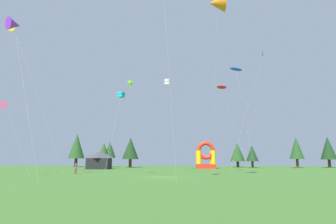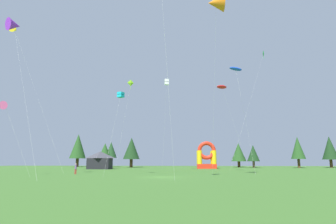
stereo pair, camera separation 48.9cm
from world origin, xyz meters
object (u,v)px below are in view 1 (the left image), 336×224
inflatable_red_slide (206,158)px  festival_tent (99,160)px  person_left_edge (76,168)px  kite_purple_delta (14,25)px  kite_white_box (166,82)px  kite_blue_parafoil (236,69)px  kite_lime_diamond (130,84)px  kite_green_diamond (263,55)px  kite_orange_delta (217,3)px  kite_cyan_box (121,95)px  kite_red_parafoil (222,87)px  kite_yellow_delta (14,29)px  kite_pink_delta (5,105)px

inflatable_red_slide → festival_tent: bearing=-169.3°
person_left_edge → festival_tent: size_ratio=0.33×
kite_purple_delta → kite_white_box: (21.14, 19.15, -3.69)m
kite_blue_parafoil → kite_white_box: bearing=136.0°
kite_lime_diamond → person_left_edge: kite_lime_diamond is taller
kite_green_diamond → inflatable_red_slide: (-12.90, 9.80, -23.50)m
kite_lime_diamond → kite_orange_delta: bearing=-57.0°
inflatable_red_slide → festival_tent: 26.39m
kite_lime_diamond → kite_green_diamond: size_ratio=0.73×
kite_green_diamond → kite_white_box: (-21.95, -6.51, -7.90)m
kite_lime_diamond → kite_cyan_box: size_ratio=1.56×
kite_blue_parafoil → kite_cyan_box: bearing=-171.5°
kite_lime_diamond → inflatable_red_slide: kite_lime_diamond is taller
kite_blue_parafoil → kite_cyan_box: size_ratio=1.37×
kite_green_diamond → kite_red_parafoil: 18.27m
kite_cyan_box → inflatable_red_slide: (15.19, 30.67, -9.69)m
kite_green_diamond → kite_lime_diamond: bearing=-175.3°
kite_yellow_delta → kite_green_diamond: (49.77, 15.53, -0.23)m
kite_green_diamond → kite_orange_delta: 31.18m
kite_green_diamond → inflatable_red_slide: size_ratio=3.96×
inflatable_red_slide → kite_purple_delta: bearing=-130.4°
kite_pink_delta → person_left_edge: (8.33, 6.70, -9.12)m
kite_purple_delta → kite_white_box: kite_purple_delta is taller
kite_blue_parafoil → kite_pink_delta: (-34.33, -6.10, -6.73)m
kite_orange_delta → kite_red_parafoil: 19.00m
kite_blue_parafoil → kite_white_box: (-12.06, 11.65, 1.23)m
kite_yellow_delta → inflatable_red_slide: (36.86, 25.33, -23.73)m
kite_yellow_delta → kite_pink_delta: 19.13m
kite_green_diamond → kite_cyan_box: kite_green_diamond is taller
kite_green_diamond → kite_red_parafoil: (-11.18, -10.33, -10.10)m
kite_lime_diamond → kite_orange_delta: size_ratio=0.81×
kite_lime_diamond → kite_yellow_delta: (-19.48, -13.03, 7.28)m
kite_blue_parafoil → inflatable_red_slide: size_ratio=2.56×
kite_white_box → festival_tent: kite_white_box is taller
kite_red_parafoil → person_left_edge: kite_red_parafoil is taller
kite_blue_parafoil → kite_cyan_box: 18.99m
inflatable_red_slide → festival_tent: size_ratio=1.29×
kite_yellow_delta → person_left_edge: bearing=-8.3°
kite_pink_delta → kite_purple_delta: bearing=-51.0°
kite_blue_parafoil → person_left_edge: (-26.00, 0.60, -15.85)m
inflatable_red_slide → kite_cyan_box: bearing=-116.4°
kite_red_parafoil → kite_cyan_box: bearing=-148.1°
person_left_edge → kite_red_parafoil: bearing=1.0°
kite_green_diamond → kite_orange_delta: size_ratio=1.11×
person_left_edge → festival_tent: 22.66m
kite_yellow_delta → inflatable_red_slide: bearing=34.5°
kite_lime_diamond → kite_yellow_delta: 24.54m
inflatable_red_slide → kite_yellow_delta: bearing=-145.5°
kite_lime_diamond → inflatable_red_slide: (17.38, 12.30, -16.45)m
kite_cyan_box → kite_green_diamond: bearing=36.6°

